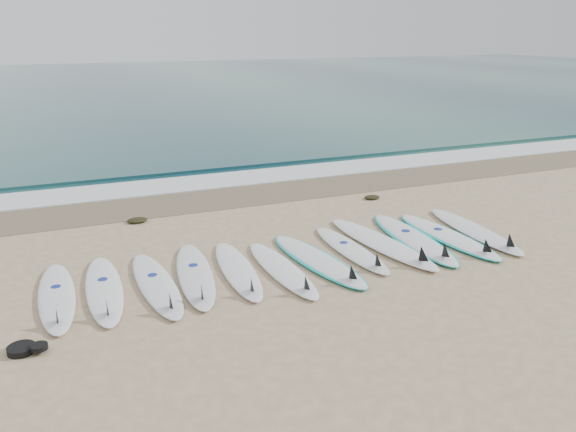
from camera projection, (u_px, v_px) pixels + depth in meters
name	position (u px, v px, depth m)	size (l,w,h in m)	color
ground	(298.00, 263.00, 9.16)	(120.00, 120.00, 0.00)	tan
ocean	(105.00, 86.00, 37.63)	(120.00, 55.00, 0.03)	#225455
wet_sand_band	(226.00, 197.00, 12.75)	(120.00, 1.80, 0.01)	brown
foam_band	(210.00, 182.00, 13.97)	(120.00, 1.40, 0.04)	silver
wave_crest	(196.00, 167.00, 15.28)	(120.00, 1.00, 0.10)	#225455
surfboard_0	(57.00, 297.00, 7.88)	(0.51, 2.42, 0.31)	white
surfboard_1	(104.00, 290.00, 8.10)	(0.59, 2.50, 0.32)	white
surfboard_2	(157.00, 285.00, 8.26)	(0.63, 2.51, 0.32)	white
surfboard_3	(196.00, 275.00, 8.58)	(0.85, 2.60, 0.33)	white
surfboard_4	(238.00, 270.00, 8.76)	(0.67, 2.43, 0.31)	white
surfboard_5	(283.00, 270.00, 8.78)	(0.59, 2.44, 0.31)	white
surfboard_6	(319.00, 260.00, 9.14)	(0.98, 2.67, 0.33)	white
surfboard_7	(352.00, 250.00, 9.57)	(0.53, 2.39, 0.30)	white
surfboard_8	(383.00, 243.00, 9.83)	(0.94, 2.95, 0.37)	white
surfboard_9	(414.00, 239.00, 10.08)	(0.90, 2.84, 0.35)	white
surfboard_10	(449.00, 236.00, 10.21)	(0.75, 2.70, 0.34)	white
surfboard_11	(476.00, 231.00, 10.45)	(0.76, 2.76, 0.35)	white
seaweed_near	(137.00, 220.00, 11.09)	(0.40, 0.31, 0.08)	black
seaweed_far	(372.00, 197.00, 12.62)	(0.37, 0.28, 0.07)	black
leash_coil	(25.00, 349.00, 6.62)	(0.46, 0.36, 0.11)	black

